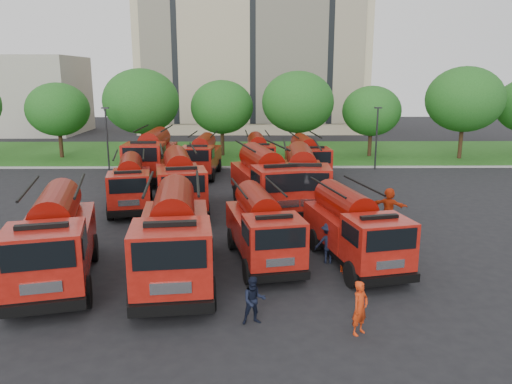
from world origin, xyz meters
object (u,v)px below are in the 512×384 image
fire_truck_4 (130,183)px  fire_truck_11 (307,158)px  fire_truck_5 (179,181)px  fire_truck_6 (267,180)px  fire_truck_3 (353,228)px  firefighter_4 (173,246)px  fire_truck_0 (55,238)px  fire_truck_7 (302,179)px  firefighter_2 (344,273)px  firefighter_1 (254,323)px  fire_truck_1 (174,236)px  fire_truck_2 (262,227)px  fire_truck_8 (152,155)px  fire_truck_10 (258,154)px  firefighter_0 (359,333)px  fire_truck_9 (202,156)px  firefighter_3 (328,262)px  firefighter_5 (388,225)px

fire_truck_4 → fire_truck_11: (11.25, 8.50, 0.07)m
fire_truck_5 → fire_truck_6: fire_truck_6 is taller
fire_truck_3 → firefighter_4: 8.21m
firefighter_4 → fire_truck_0: bearing=77.1°
fire_truck_5 → fire_truck_7: (7.04, 0.24, 0.09)m
fire_truck_4 → firefighter_2: size_ratio=4.41×
firefighter_1 → fire_truck_11: bearing=69.0°
fire_truck_1 → firefighter_4: size_ratio=4.38×
fire_truck_5 → fire_truck_6: (5.00, -0.09, 0.09)m
fire_truck_2 → fire_truck_6: fire_truck_6 is taller
fire_truck_8 → firefighter_1: bearing=-70.9°
fire_truck_8 → fire_truck_4: bearing=-86.8°
fire_truck_10 → firefighter_0: bearing=-86.8°
fire_truck_6 → fire_truck_10: size_ratio=1.22×
fire_truck_10 → fire_truck_9: bearing=-170.4°
fire_truck_2 → firefighter_4: fire_truck_2 is taller
firefighter_0 → firefighter_1: (-3.18, 0.67, 0.00)m
firefighter_0 → firefighter_2: (0.40, 4.73, 0.00)m
fire_truck_6 → firefighter_2: bearing=-87.7°
fire_truck_0 → fire_truck_5: bearing=58.3°
fire_truck_6 → firefighter_2: 10.03m
fire_truck_0 → fire_truck_5: (3.26, 10.18, -0.00)m
fire_truck_9 → fire_truck_7: bearing=-52.7°
fire_truck_0 → fire_truck_8: bearing=76.1°
firefighter_1 → firefighter_2: bearing=38.0°
fire_truck_9 → firefighter_1: size_ratio=4.35×
fire_truck_4 → fire_truck_7: size_ratio=0.87×
firefighter_0 → firefighter_3: (-0.06, 5.87, 0.00)m
fire_truck_6 → fire_truck_8: bearing=118.5°
fire_truck_8 → fire_truck_11: (11.61, 0.01, -0.24)m
fire_truck_8 → fire_truck_11: size_ratio=1.13×
fire_truck_1 → firefighter_5: bearing=28.4°
fire_truck_6 → firefighter_5: 7.17m
firefighter_3 → fire_truck_2: bearing=-5.8°
fire_truck_1 → fire_truck_6: size_ratio=0.96×
fire_truck_4 → firefighter_0: (10.29, -14.77, -1.49)m
fire_truck_5 → fire_truck_8: bearing=98.9°
fire_truck_4 → fire_truck_2: bearing=-60.1°
fire_truck_6 → firefighter_3: fire_truck_6 is taller
fire_truck_5 → fire_truck_9: fire_truck_5 is taller
fire_truck_8 → firefighter_0: (10.65, -23.27, -1.80)m
fire_truck_5 → firefighter_1: 14.35m
fire_truck_5 → fire_truck_2: bearing=-71.9°
fire_truck_1 → fire_truck_8: bearing=96.5°
fire_truck_11 → fire_truck_9: bearing=166.4°
fire_truck_7 → fire_truck_8: (-10.33, 8.73, 0.03)m
fire_truck_3 → firefighter_2: (-0.56, -1.20, -1.50)m
fire_truck_7 → firefighter_5: 5.65m
fire_truck_9 → firefighter_0: bearing=-70.7°
firefighter_0 → fire_truck_3: bearing=39.2°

